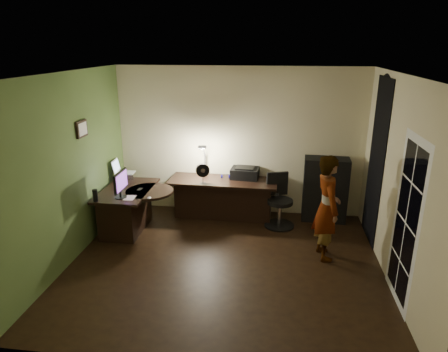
# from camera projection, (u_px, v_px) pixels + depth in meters

# --- Properties ---
(floor) EXTENTS (4.50, 4.00, 0.01)m
(floor) POSITION_uv_depth(u_px,v_px,m) (225.00, 264.00, 5.84)
(floor) COLOR black
(floor) RESTS_ON ground
(ceiling) EXTENTS (4.50, 4.00, 0.01)m
(ceiling) POSITION_uv_depth(u_px,v_px,m) (225.00, 74.00, 4.98)
(ceiling) COLOR silver
(ceiling) RESTS_ON floor
(wall_back) EXTENTS (4.50, 0.01, 2.70)m
(wall_back) POSITION_uv_depth(u_px,v_px,m) (239.00, 142.00, 7.30)
(wall_back) COLOR beige
(wall_back) RESTS_ON floor
(wall_front) EXTENTS (4.50, 0.01, 2.70)m
(wall_front) POSITION_uv_depth(u_px,v_px,m) (195.00, 247.00, 3.53)
(wall_front) COLOR beige
(wall_front) RESTS_ON floor
(wall_left) EXTENTS (0.01, 4.00, 2.70)m
(wall_left) POSITION_uv_depth(u_px,v_px,m) (68.00, 170.00, 5.69)
(wall_left) COLOR beige
(wall_left) RESTS_ON floor
(wall_right) EXTENTS (0.01, 4.00, 2.70)m
(wall_right) POSITION_uv_depth(u_px,v_px,m) (398.00, 184.00, 5.13)
(wall_right) COLOR beige
(wall_right) RESTS_ON floor
(green_wall_overlay) EXTENTS (0.00, 4.00, 2.70)m
(green_wall_overlay) POSITION_uv_depth(u_px,v_px,m) (69.00, 170.00, 5.69)
(green_wall_overlay) COLOR #4A642D
(green_wall_overlay) RESTS_ON floor
(arched_doorway) EXTENTS (0.01, 0.90, 2.60)m
(arched_doorway) POSITION_uv_depth(u_px,v_px,m) (376.00, 162.00, 6.23)
(arched_doorway) COLOR black
(arched_doorway) RESTS_ON floor
(french_door) EXTENTS (0.02, 0.92, 2.10)m
(french_door) POSITION_uv_depth(u_px,v_px,m) (406.00, 223.00, 4.71)
(french_door) COLOR white
(french_door) RESTS_ON floor
(framed_picture) EXTENTS (0.04, 0.30, 0.25)m
(framed_picture) POSITION_uv_depth(u_px,v_px,m) (81.00, 129.00, 5.96)
(framed_picture) COLOR black
(framed_picture) RESTS_ON wall_left
(desk_left) EXTENTS (0.80, 1.29, 0.74)m
(desk_left) POSITION_uv_depth(u_px,v_px,m) (128.00, 210.00, 6.80)
(desk_left) COLOR black
(desk_left) RESTS_ON floor
(desk_right) EXTENTS (1.96, 0.73, 0.73)m
(desk_right) POSITION_uv_depth(u_px,v_px,m) (223.00, 199.00, 7.29)
(desk_right) COLOR black
(desk_right) RESTS_ON floor
(cabinet) EXTENTS (0.79, 0.42, 1.16)m
(cabinet) POSITION_uv_depth(u_px,v_px,m) (325.00, 190.00, 7.13)
(cabinet) COLOR black
(cabinet) RESTS_ON floor
(laptop_stand) EXTENTS (0.33, 0.31, 0.11)m
(laptop_stand) POSITION_uv_depth(u_px,v_px,m) (125.00, 176.00, 7.19)
(laptop_stand) COLOR silver
(laptop_stand) RESTS_ON desk_left
(laptop) EXTENTS (0.37, 0.35, 0.24)m
(laptop) POSITION_uv_depth(u_px,v_px,m) (125.00, 167.00, 7.13)
(laptop) COLOR silver
(laptop) RESTS_ON laptop_stand
(monitor) EXTENTS (0.10, 0.48, 0.32)m
(monitor) POSITION_uv_depth(u_px,v_px,m) (120.00, 188.00, 6.28)
(monitor) COLOR black
(monitor) RESTS_ON desk_left
(mouse) EXTENTS (0.08, 0.10, 0.03)m
(mouse) POSITION_uv_depth(u_px,v_px,m) (149.00, 198.00, 6.28)
(mouse) COLOR silver
(mouse) RESTS_ON desk_left
(phone) EXTENTS (0.08, 0.14, 0.01)m
(phone) POSITION_uv_depth(u_px,v_px,m) (140.00, 189.00, 6.69)
(phone) COLOR black
(phone) RESTS_ON desk_left
(pen) EXTENTS (0.10, 0.12, 0.01)m
(pen) POSITION_uv_depth(u_px,v_px,m) (136.00, 199.00, 6.27)
(pen) COLOR black
(pen) RESTS_ON desk_left
(speaker) EXTENTS (0.09, 0.09, 0.20)m
(speaker) POSITION_uv_depth(u_px,v_px,m) (95.00, 196.00, 6.15)
(speaker) COLOR black
(speaker) RESTS_ON desk_left
(notepad) EXTENTS (0.17, 0.23, 0.01)m
(notepad) POSITION_uv_depth(u_px,v_px,m) (130.00, 198.00, 6.31)
(notepad) COLOR silver
(notepad) RESTS_ON desk_left
(desk_fan) EXTENTS (0.27, 0.20, 0.37)m
(desk_fan) POSITION_uv_depth(u_px,v_px,m) (203.00, 174.00, 6.97)
(desk_fan) COLOR black
(desk_fan) RESTS_ON desk_right
(headphones) EXTENTS (0.18, 0.09, 0.08)m
(headphones) POSITION_uv_depth(u_px,v_px,m) (226.00, 176.00, 7.30)
(headphones) COLOR #131098
(headphones) RESTS_ON desk_right
(printer) EXTENTS (0.52, 0.42, 0.22)m
(printer) POSITION_uv_depth(u_px,v_px,m) (245.00, 173.00, 7.26)
(printer) COLOR black
(printer) RESTS_ON desk_right
(desk_lamp) EXTENTS (0.20, 0.33, 0.68)m
(desk_lamp) POSITION_uv_depth(u_px,v_px,m) (205.00, 159.00, 7.30)
(desk_lamp) COLOR black
(desk_lamp) RESTS_ON desk_right
(office_chair) EXTENTS (0.65, 0.65, 0.93)m
(office_chair) POSITION_uv_depth(u_px,v_px,m) (280.00, 201.00, 6.90)
(office_chair) COLOR black
(office_chair) RESTS_ON floor
(person) EXTENTS (0.49, 0.63, 1.58)m
(person) POSITION_uv_depth(u_px,v_px,m) (327.00, 208.00, 5.80)
(person) COLOR #D8A88C
(person) RESTS_ON floor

